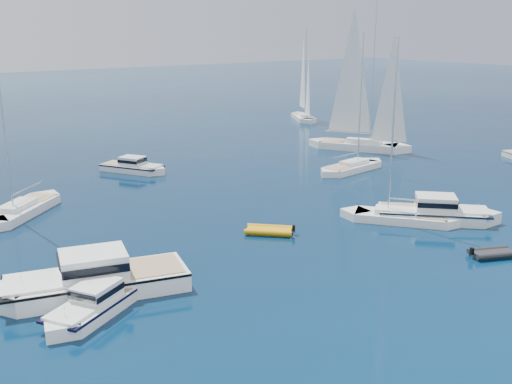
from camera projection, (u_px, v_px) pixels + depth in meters
ground at (492, 322)px, 31.26m from camera, size 400.00×400.00×0.00m
motor_cruiser_right at (437, 221)px, 47.60m from camera, size 9.35×9.38×2.66m
motor_cruiser_left at (96, 312)px, 32.35m from camera, size 8.13×6.17×2.10m
motor_cruiser_centre at (91, 294)px, 34.62m from camera, size 12.79×6.75×3.21m
motor_cruiser_horizon at (134, 172)px, 63.64m from camera, size 6.19×8.18×2.11m
sailboat_mid_r at (400, 221)px, 47.43m from camera, size 8.19×9.55×14.76m
sailboat_mid_l at (22, 214)px, 49.28m from camera, size 9.93×9.48×16.03m
sailboat_centre at (352, 170)px, 64.27m from camera, size 10.44×3.94×14.96m
sailboat_sails_r at (358, 149)px, 75.41m from camera, size 10.31×13.42×20.06m
sailboat_sails_far at (303, 120)px, 99.35m from camera, size 7.28×10.54×15.40m
tender_yellow at (269, 233)px, 44.71m from camera, size 4.03×4.05×0.95m
tender_grey_near at (492, 256)px, 40.22m from camera, size 3.59×2.87×0.95m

